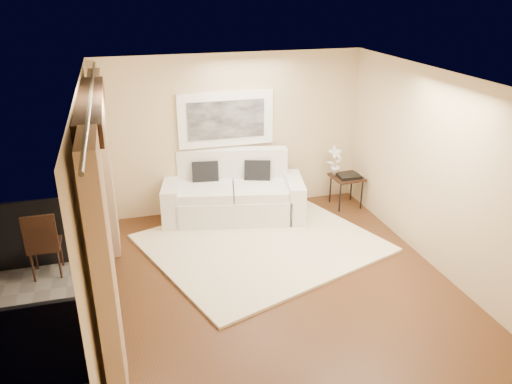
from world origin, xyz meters
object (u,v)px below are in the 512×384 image
object	(u,v)px
side_table	(347,179)
balcony_chair_far	(42,241)
orchid	(335,161)
sofa	(233,195)

from	to	relation	value
side_table	balcony_chair_far	bearing A→B (deg)	-167.61
orchid	balcony_chair_far	bearing A→B (deg)	-165.59
sofa	balcony_chair_far	bearing A→B (deg)	-145.65
orchid	balcony_chair_far	xyz separation A→B (m)	(-4.75, -1.22, -0.27)
sofa	balcony_chair_far	size ratio (longest dim) A/B	2.56
side_table	balcony_chair_far	xyz separation A→B (m)	(-4.93, -1.08, 0.05)
sofa	orchid	distance (m)	1.91
sofa	balcony_chair_far	distance (m)	3.13
sofa	orchid	world-z (taller)	sofa
orchid	balcony_chair_far	world-z (taller)	orchid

